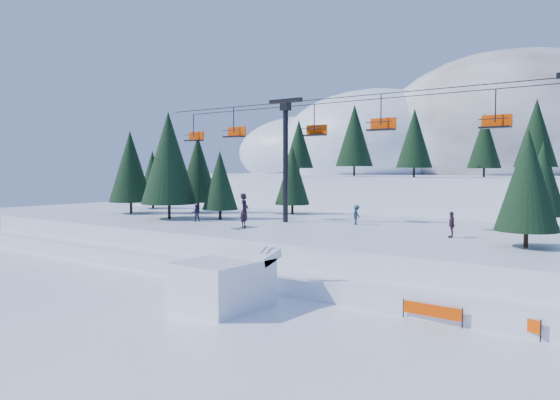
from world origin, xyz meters
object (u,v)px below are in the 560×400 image
Objects in this scene: jump_kicker at (224,281)px; chairlift at (391,137)px; banner_near at (432,311)px; banner_far at (510,320)px.

jump_kicker is 18.66m from chairlift.
banner_near is (8.37, -13.22, -8.78)m from chairlift.
chairlift is 16.47× the size of banner_near.
banner_far is (11.61, -12.74, -8.78)m from chairlift.
jump_kicker is at bearing -162.13° from banner_far.
banner_near is (9.42, 3.60, -0.78)m from jump_kicker.
banner_near is at bearing -57.65° from chairlift.
jump_kicker reaches higher than banner_far.
chairlift is at bearing 122.35° from banner_near.
jump_kicker reaches higher than banner_near.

